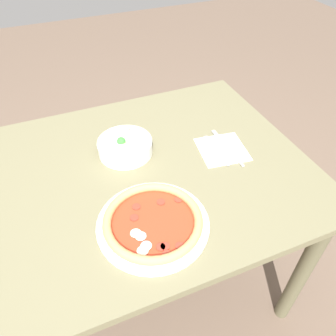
% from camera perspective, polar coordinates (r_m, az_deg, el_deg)
% --- Properties ---
extents(ground_plane, '(8.00, 8.00, 0.00)m').
position_cam_1_polar(ground_plane, '(1.76, -3.91, -19.04)').
color(ground_plane, brown).
extents(dining_table, '(1.22, 0.92, 0.77)m').
position_cam_1_polar(dining_table, '(1.22, -5.36, -4.27)').
color(dining_table, '#706B4C').
rests_on(dining_table, ground_plane).
extents(pizza, '(0.33, 0.33, 0.04)m').
position_cam_1_polar(pizza, '(0.97, -2.66, -9.36)').
color(pizza, white).
rests_on(pizza, dining_table).
extents(bowl, '(0.20, 0.20, 0.07)m').
position_cam_1_polar(bowl, '(1.20, -7.56, 3.85)').
color(bowl, white).
rests_on(bowl, dining_table).
extents(napkin, '(0.19, 0.19, 0.00)m').
position_cam_1_polar(napkin, '(1.24, 9.41, 3.23)').
color(napkin, white).
rests_on(napkin, dining_table).
extents(fork, '(0.01, 0.18, 0.00)m').
position_cam_1_polar(fork, '(1.23, 8.44, 3.03)').
color(fork, silver).
rests_on(fork, napkin).
extents(knife, '(0.02, 0.23, 0.01)m').
position_cam_1_polar(knife, '(1.24, 10.50, 3.31)').
color(knife, silver).
rests_on(knife, napkin).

